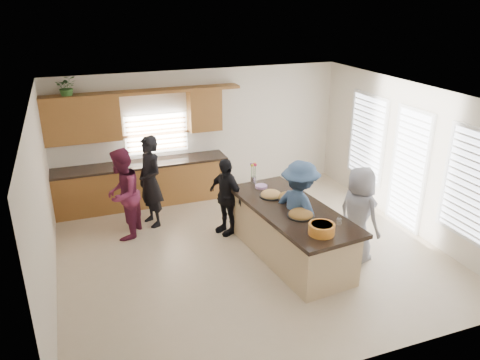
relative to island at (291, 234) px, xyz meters
name	(u,v)px	position (x,y,z in m)	size (l,w,h in m)	color
floor	(249,251)	(-0.60, 0.43, -0.45)	(6.50, 6.50, 0.00)	beige
room_shell	(250,150)	(-0.60, 0.43, 1.45)	(6.52, 6.02, 2.81)	silver
back_cabinetry	(139,164)	(-2.07, 3.17, 0.46)	(4.08, 0.66, 2.46)	olive
right_wall_glazing	(411,162)	(2.62, 0.30, 0.89)	(0.06, 4.00, 2.25)	white
island	(291,234)	(0.00, 0.00, 0.00)	(1.43, 2.81, 0.95)	tan
platter_front	(301,215)	(-0.01, -0.34, 0.53)	(0.44, 0.44, 0.18)	black
platter_mid	(288,197)	(0.10, 0.36, 0.52)	(0.39, 0.39, 0.16)	black
platter_back	(271,195)	(-0.14, 0.55, 0.52)	(0.41, 0.41, 0.17)	black
salad_bowl	(322,228)	(0.00, -0.98, 0.59)	(0.40, 0.40, 0.16)	orange
clear_cup	(339,221)	(0.41, -0.81, 0.55)	(0.08, 0.08, 0.10)	white
plate_stack	(261,186)	(-0.14, 0.99, 0.52)	(0.22, 0.22, 0.04)	#BF8DCE
flower_vase	(253,172)	(-0.20, 1.24, 0.72)	(0.14, 0.14, 0.41)	silver
potted_plant	(67,87)	(-3.29, 3.25, 2.17)	(0.40, 0.35, 0.44)	#386C2B
woman_left_back	(150,182)	(-2.01, 2.10, 0.46)	(0.66, 0.44, 1.82)	black
woman_left_mid	(123,194)	(-2.58, 1.77, 0.41)	(0.84, 0.66, 1.73)	maroon
woman_left_front	(226,196)	(-0.75, 1.26, 0.30)	(0.88, 0.37, 1.50)	black
woman_right_back	(299,211)	(0.13, -0.02, 0.43)	(1.14, 0.66, 1.76)	#365177
woman_right_front	(358,215)	(1.03, -0.43, 0.39)	(0.82, 0.53, 1.68)	gray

